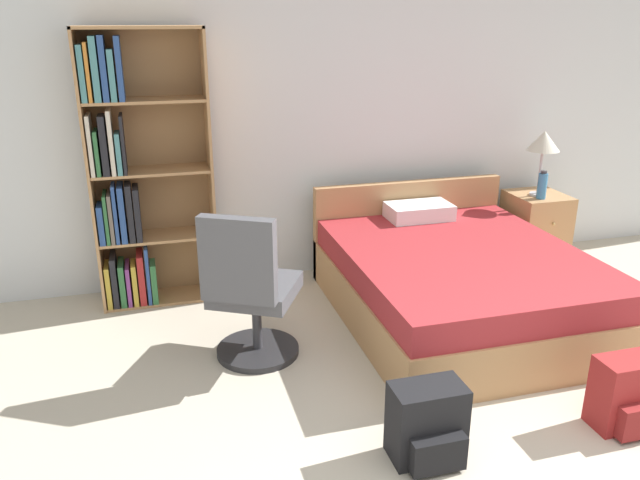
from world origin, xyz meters
name	(u,v)px	position (x,y,z in m)	size (l,w,h in m)	color
wall_back	(353,113)	(0.00, 3.23, 1.30)	(9.00, 0.06, 2.60)	silver
bookshelf	(134,179)	(-1.71, 2.96, 0.94)	(0.84, 0.32, 1.97)	#AD7F51
bed	(455,280)	(0.41, 2.13, 0.27)	(1.59, 1.95, 0.77)	#AD7F51
office_chair	(251,295)	(-1.08, 1.88, 0.45)	(0.67, 0.71, 0.99)	#232326
nightstand	(534,229)	(1.52, 2.85, 0.31)	(0.44, 0.49, 0.62)	#AD7F51
table_lamp	(544,143)	(1.49, 2.82, 1.06)	(0.26, 0.26, 0.54)	#B2B2B7
water_bottle	(542,185)	(1.46, 2.73, 0.73)	(0.08, 0.08, 0.23)	teal
backpack_red	(629,395)	(0.68, 0.71, 0.19)	(0.35, 0.26, 0.39)	maroon
backpack_black	(428,425)	(-0.42, 0.76, 0.18)	(0.35, 0.28, 0.38)	black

